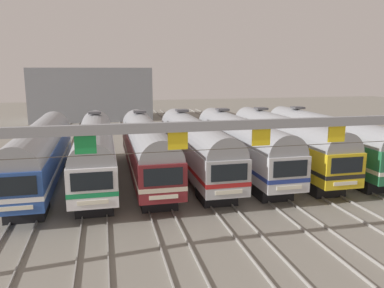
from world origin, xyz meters
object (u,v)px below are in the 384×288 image
(commuter_train_blue, at_px, (41,151))
(commuter_train_stainless, at_px, (194,144))
(commuter_train_white, at_px, (95,149))
(commuter_train_yellow, at_px, (283,140))
(commuter_train_silver, at_px, (240,142))
(commuter_train_green, at_px, (324,138))
(catenary_gantry, at_px, (261,142))
(commuter_train_maroon, at_px, (146,146))

(commuter_train_blue, relative_size, commuter_train_stainless, 1.00)
(commuter_train_white, relative_size, commuter_train_yellow, 1.00)
(commuter_train_stainless, xyz_separation_m, commuter_train_silver, (3.98, 0.00, 0.00))
(commuter_train_blue, distance_m, commuter_train_silver, 15.91)
(commuter_train_white, bearing_deg, commuter_train_yellow, 0.00)
(commuter_train_white, xyz_separation_m, commuter_train_green, (19.89, 0.00, 0.00))
(commuter_train_green, distance_m, catenary_gantry, 18.22)
(commuter_train_stainless, bearing_deg, commuter_train_silver, 0.00)
(commuter_train_blue, distance_m, commuter_train_stainless, 11.93)
(commuter_train_silver, bearing_deg, commuter_train_maroon, 180.00)
(commuter_train_silver, height_order, catenary_gantry, catenary_gantry)
(commuter_train_white, bearing_deg, commuter_train_stainless, 0.00)
(commuter_train_maroon, relative_size, commuter_train_stainless, 1.00)
(commuter_train_white, height_order, commuter_train_green, same)
(commuter_train_white, height_order, commuter_train_yellow, same)
(commuter_train_silver, bearing_deg, catenary_gantry, -106.42)
(commuter_train_white, xyz_separation_m, commuter_train_stainless, (7.95, 0.00, 0.00))
(commuter_train_stainless, distance_m, commuter_train_green, 11.93)
(commuter_train_blue, height_order, catenary_gantry, catenary_gantry)
(commuter_train_blue, bearing_deg, commuter_train_stainless, 0.02)
(commuter_train_green, relative_size, catenary_gantry, 0.62)
(commuter_train_white, bearing_deg, catenary_gantry, -59.49)
(commuter_train_maroon, height_order, commuter_train_yellow, same)
(commuter_train_green, bearing_deg, commuter_train_stainless, 180.00)
(commuter_train_blue, distance_m, commuter_train_white, 3.98)
(commuter_train_stainless, relative_size, commuter_train_silver, 1.00)
(commuter_train_yellow, bearing_deg, commuter_train_blue, -179.99)
(commuter_train_blue, height_order, commuter_train_stainless, commuter_train_stainless)
(commuter_train_blue, relative_size, commuter_train_white, 1.00)
(commuter_train_white, distance_m, catenary_gantry, 15.91)
(commuter_train_white, distance_m, commuter_train_stainless, 7.95)
(commuter_train_silver, relative_size, commuter_train_yellow, 1.00)
(commuter_train_yellow, bearing_deg, commuter_train_stainless, 180.00)
(commuter_train_silver, bearing_deg, commuter_train_green, 0.00)
(commuter_train_maroon, height_order, catenary_gantry, catenary_gantry)
(commuter_train_green, height_order, catenary_gantry, catenary_gantry)
(commuter_train_yellow, height_order, commuter_train_green, same)
(commuter_train_blue, xyz_separation_m, commuter_train_silver, (15.91, 0.00, 0.00))
(commuter_train_maroon, distance_m, commuter_train_yellow, 11.93)
(commuter_train_white, xyz_separation_m, catenary_gantry, (7.95, -13.50, 2.73))
(commuter_train_yellow, distance_m, commuter_train_green, 3.98)
(commuter_train_maroon, xyz_separation_m, commuter_train_yellow, (11.93, 0.00, 0.00))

